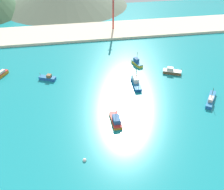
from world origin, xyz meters
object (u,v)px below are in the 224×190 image
(fishing_boat_4, at_px, (136,82))
(fishing_boat_7, at_px, (137,62))
(radio_tower, at_px, (113,9))
(buoy_1, at_px, (85,160))
(fishing_boat_8, at_px, (116,120))
(fishing_boat_9, at_px, (48,78))
(fishing_boat_5, at_px, (172,71))
(fishing_boat_6, at_px, (1,75))
(fishing_boat_1, at_px, (211,100))

(fishing_boat_4, height_order, fishing_boat_7, fishing_boat_4)
(fishing_boat_4, height_order, radio_tower, radio_tower)
(buoy_1, bearing_deg, fishing_boat_8, 51.65)
(fishing_boat_8, bearing_deg, buoy_1, -128.35)
(fishing_boat_4, relative_size, radio_tower, 0.44)
(fishing_boat_9, xyz_separation_m, radio_tower, (35.09, 47.36, 11.65))
(fishing_boat_8, xyz_separation_m, fishing_boat_9, (-22.21, 30.75, -0.13))
(fishing_boat_7, bearing_deg, buoy_1, -118.28)
(fishing_boat_5, height_order, fishing_boat_6, fishing_boat_5)
(fishing_boat_7, distance_m, radio_tower, 42.88)
(fishing_boat_6, xyz_separation_m, buoy_1, (29.75, -50.87, -0.69))
(fishing_boat_9, relative_size, buoy_1, 6.74)
(buoy_1, bearing_deg, radio_tower, 75.27)
(fishing_boat_7, xyz_separation_m, buoy_1, (-27.64, -51.38, -0.89))
(fishing_boat_1, height_order, buoy_1, fishing_boat_1)
(fishing_boat_8, relative_size, radio_tower, 0.35)
(radio_tower, bearing_deg, fishing_boat_6, -142.36)
(fishing_boat_1, distance_m, buoy_1, 50.89)
(fishing_boat_6, xyz_separation_m, radio_tower, (54.08, 41.71, 11.59))
(fishing_boat_1, bearing_deg, fishing_boat_9, 156.28)
(fishing_boat_4, xyz_separation_m, fishing_boat_5, (16.87, 6.06, -0.12))
(fishing_boat_5, relative_size, fishing_boat_7, 1.14)
(fishing_boat_5, height_order, radio_tower, radio_tower)
(buoy_1, bearing_deg, fishing_boat_7, 61.72)
(buoy_1, bearing_deg, fishing_boat_6, 120.32)
(fishing_boat_6, distance_m, radio_tower, 69.28)
(fishing_boat_1, distance_m, fishing_boat_9, 62.89)
(fishing_boat_7, bearing_deg, fishing_boat_8, -113.69)
(fishing_boat_7, height_order, radio_tower, radio_tower)
(fishing_boat_5, relative_size, radio_tower, 0.33)
(fishing_boat_5, relative_size, fishing_boat_6, 1.01)
(fishing_boat_5, height_order, fishing_boat_8, fishing_boat_8)
(fishing_boat_8, bearing_deg, radio_tower, 80.63)
(fishing_boat_1, distance_m, fishing_boat_4, 28.23)
(buoy_1, height_order, radio_tower, radio_tower)
(fishing_boat_7, bearing_deg, fishing_boat_9, -170.89)
(fishing_boat_1, xyz_separation_m, fishing_boat_5, (-6.69, 21.62, 0.10))
(fishing_boat_8, height_order, buoy_1, fishing_boat_8)
(fishing_boat_7, distance_m, fishing_boat_8, 40.30)
(fishing_boat_5, relative_size, buoy_1, 7.56)
(fishing_boat_8, bearing_deg, fishing_boat_5, 43.35)
(fishing_boat_4, relative_size, fishing_boat_8, 1.24)
(fishing_boat_4, distance_m, fishing_boat_8, 24.10)
(fishing_boat_7, bearing_deg, fishing_boat_4, -105.42)
(fishing_boat_1, bearing_deg, fishing_boat_4, 146.56)
(fishing_boat_4, bearing_deg, radio_tower, 88.92)
(fishing_boat_7, bearing_deg, fishing_boat_5, -38.23)
(fishing_boat_5, bearing_deg, radio_tower, 107.19)
(fishing_boat_4, bearing_deg, fishing_boat_1, -33.44)
(fishing_boat_4, bearing_deg, fishing_boat_8, -119.34)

